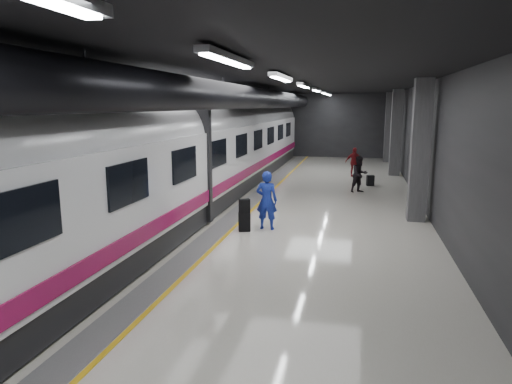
# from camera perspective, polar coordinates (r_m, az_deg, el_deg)

# --- Properties ---
(ground) EXTENTS (40.00, 40.00, 0.00)m
(ground) POSITION_cam_1_polar(r_m,az_deg,el_deg) (13.93, 1.25, -4.50)
(ground) COLOR beige
(ground) RESTS_ON ground
(platform_hall) EXTENTS (10.02, 40.02, 4.51)m
(platform_hall) POSITION_cam_1_polar(r_m,az_deg,el_deg) (14.43, 0.95, 10.25)
(platform_hall) COLOR black
(platform_hall) RESTS_ON ground
(train) EXTENTS (3.05, 38.00, 4.05)m
(train) POSITION_cam_1_polar(r_m,az_deg,el_deg) (14.52, -11.41, 4.24)
(train) COLOR black
(train) RESTS_ON ground
(traveler_main) EXTENTS (0.66, 0.44, 1.76)m
(traveler_main) POSITION_cam_1_polar(r_m,az_deg,el_deg) (13.62, 1.35, -1.04)
(traveler_main) COLOR #1845B5
(traveler_main) RESTS_ON ground
(suitcase_main) EXTENTS (0.39, 0.32, 0.56)m
(suitcase_main) POSITION_cam_1_polar(r_m,az_deg,el_deg) (13.51, -1.46, -3.76)
(suitcase_main) COLOR black
(suitcase_main) RESTS_ON ground
(shoulder_bag) EXTENTS (0.35, 0.30, 0.41)m
(shoulder_bag) POSITION_cam_1_polar(r_m,az_deg,el_deg) (13.38, -1.45, -1.77)
(shoulder_bag) COLOR black
(shoulder_bag) RESTS_ON suitcase_main
(traveler_far_a) EXTENTS (0.96, 0.93, 1.56)m
(traveler_far_a) POSITION_cam_1_polar(r_m,az_deg,el_deg) (19.90, 12.83, 2.16)
(traveler_far_a) COLOR black
(traveler_far_a) RESTS_ON ground
(traveler_far_b) EXTENTS (0.94, 0.54, 1.51)m
(traveler_far_b) POSITION_cam_1_polar(r_m,az_deg,el_deg) (24.44, 12.14, 3.69)
(traveler_far_b) COLOR maroon
(traveler_far_b) RESTS_ON ground
(suitcase_far) EXTENTS (0.38, 0.29, 0.49)m
(suitcase_far) POSITION_cam_1_polar(r_m,az_deg,el_deg) (21.79, 14.10, 1.41)
(suitcase_far) COLOR black
(suitcase_far) RESTS_ON ground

